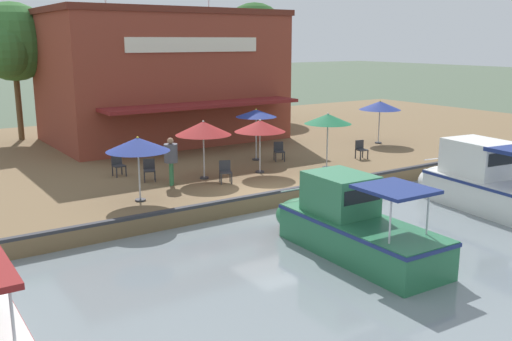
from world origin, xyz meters
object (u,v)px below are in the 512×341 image
(patio_umbrella_far_corner, at_px, (256,113))
(tree_upstream_bank, at_px, (254,38))
(patio_umbrella_mid_patio_right, at_px, (138,144))
(motorboat_distant_upstream, at_px, (482,183))
(patio_umbrella_by_entrance, at_px, (260,126))
(tree_behind_restaurant, at_px, (11,44))
(cafe_chair_facing_river, at_px, (118,164))
(waterfront_restaurant, at_px, (163,76))
(motorboat_outer_channel, at_px, (345,224))
(patio_umbrella_near_quay_edge, at_px, (380,106))
(patio_umbrella_back_row, at_px, (328,119))
(cafe_chair_mid_patio, at_px, (279,150))
(person_at_quay_edge, at_px, (171,155))
(cafe_chair_back_row_seat, at_px, (361,148))
(cafe_chair_beside_entrance, at_px, (225,170))
(cafe_chair_far_corner_seat, at_px, (149,169))
(patio_umbrella_mid_patio_left, at_px, (203,128))

(patio_umbrella_far_corner, xyz_separation_m, tree_upstream_bank, (-12.22, 8.05, 3.37))
(patio_umbrella_mid_patio_right, xyz_separation_m, motorboat_distant_upstream, (5.79, 10.65, -1.60))
(patio_umbrella_by_entrance, relative_size, tree_behind_restaurant, 0.30)
(tree_upstream_bank, bearing_deg, cafe_chair_facing_river, -50.90)
(waterfront_restaurant, distance_m, motorboat_outer_channel, 17.97)
(patio_umbrella_by_entrance, height_order, patio_umbrella_near_quay_edge, patio_umbrella_near_quay_edge)
(waterfront_restaurant, xyz_separation_m, patio_umbrella_near_quay_edge, (7.73, 8.77, -1.46))
(motorboat_outer_channel, height_order, tree_behind_restaurant, tree_behind_restaurant)
(patio_umbrella_by_entrance, bearing_deg, patio_umbrella_back_row, 72.41)
(cafe_chair_mid_patio, relative_size, person_at_quay_edge, 0.47)
(cafe_chair_mid_patio, bearing_deg, cafe_chair_facing_river, -99.46)
(patio_umbrella_mid_patio_right, height_order, patio_umbrella_far_corner, patio_umbrella_far_corner)
(patio_umbrella_mid_patio_right, relative_size, motorboat_outer_channel, 0.36)
(tree_upstream_bank, distance_m, tree_behind_restaurant, 15.90)
(patio_umbrella_far_corner, height_order, cafe_chair_back_row_seat, patio_umbrella_far_corner)
(cafe_chair_back_row_seat, height_order, tree_behind_restaurant, tree_behind_restaurant)
(cafe_chair_beside_entrance, relative_size, motorboat_distant_upstream, 0.14)
(waterfront_restaurant, relative_size, cafe_chair_back_row_seat, 14.23)
(patio_umbrella_near_quay_edge, distance_m, tree_upstream_bank, 12.72)
(motorboat_outer_channel, bearing_deg, tree_upstream_bank, 152.28)
(patio_umbrella_by_entrance, height_order, person_at_quay_edge, patio_umbrella_by_entrance)
(cafe_chair_back_row_seat, bearing_deg, tree_behind_restaurant, -139.33)
(tree_behind_restaurant, bearing_deg, patio_umbrella_mid_patio_right, 2.90)
(tree_upstream_bank, bearing_deg, waterfront_restaurant, -63.47)
(patio_umbrella_mid_patio_right, relative_size, patio_umbrella_near_quay_edge, 0.98)
(patio_umbrella_near_quay_edge, height_order, cafe_chair_far_corner_seat, patio_umbrella_near_quay_edge)
(person_at_quay_edge, bearing_deg, cafe_chair_mid_patio, 102.92)
(person_at_quay_edge, bearing_deg, cafe_chair_facing_river, -156.38)
(patio_umbrella_mid_patio_left, xyz_separation_m, cafe_chair_far_corner_seat, (-0.88, -1.94, -1.54))
(waterfront_restaurant, height_order, tree_behind_restaurant, waterfront_restaurant)
(cafe_chair_back_row_seat, relative_size, motorboat_outer_channel, 0.14)
(patio_umbrella_far_corner, xyz_separation_m, motorboat_distant_upstream, (9.23, 3.58, -1.78))
(patio_umbrella_mid_patio_left, distance_m, cafe_chair_facing_river, 3.86)
(cafe_chair_beside_entrance, bearing_deg, tree_upstream_bank, 142.91)
(patio_umbrella_back_row, bearing_deg, tree_upstream_bank, 157.01)
(person_at_quay_edge, height_order, motorboat_distant_upstream, motorboat_distant_upstream)
(patio_umbrella_mid_patio_right, bearing_deg, cafe_chair_mid_patio, 109.36)
(cafe_chair_back_row_seat, relative_size, cafe_chair_mid_patio, 1.00)
(patio_umbrella_far_corner, distance_m, cafe_chair_facing_river, 6.58)
(patio_umbrella_near_quay_edge, bearing_deg, patio_umbrella_by_entrance, -76.54)
(waterfront_restaurant, height_order, patio_umbrella_by_entrance, waterfront_restaurant)
(waterfront_restaurant, distance_m, motorboat_distant_upstream, 17.82)
(patio_umbrella_near_quay_edge, height_order, person_at_quay_edge, patio_umbrella_near_quay_edge)
(tree_upstream_bank, bearing_deg, patio_umbrella_back_row, -22.99)
(tree_behind_restaurant, bearing_deg, patio_umbrella_near_quay_edge, 53.54)
(patio_umbrella_mid_patio_right, height_order, cafe_chair_far_corner_seat, patio_umbrella_mid_patio_right)
(tree_behind_restaurant, bearing_deg, motorboat_outer_channel, 11.47)
(cafe_chair_mid_patio, xyz_separation_m, tree_behind_restaurant, (-12.24, -8.62, 4.68))
(cafe_chair_facing_river, height_order, motorboat_outer_channel, motorboat_outer_channel)
(patio_umbrella_mid_patio_right, height_order, cafe_chair_back_row_seat, patio_umbrella_mid_patio_right)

